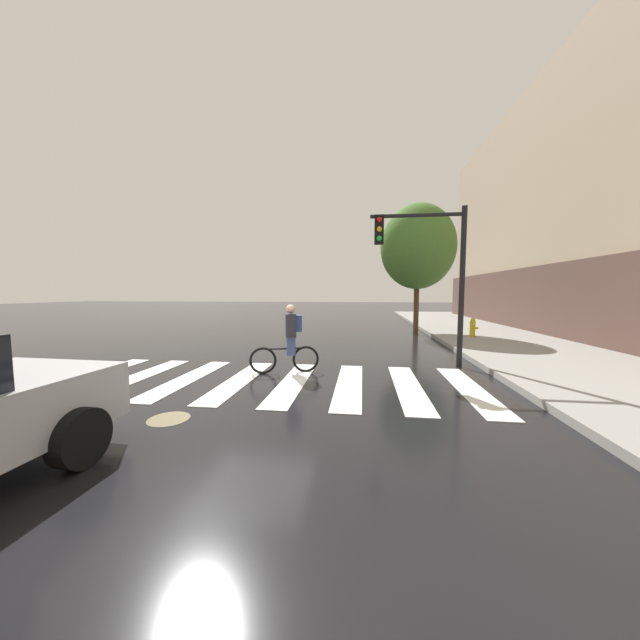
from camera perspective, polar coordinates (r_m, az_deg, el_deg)
ground_plane at (r=7.55m, az=-11.73°, el=-10.47°), size 120.00×120.00×0.00m
crosswalk_stripes at (r=7.46m, az=-9.48°, el=-10.58°), size 9.21×3.49×0.01m
manhole_cover at (r=5.82m, az=-25.11°, el=-15.49°), size 0.64×0.64×0.01m
cyclist at (r=7.98m, az=-5.40°, el=-3.36°), size 1.65×0.56×1.69m
traffic_light_near at (r=9.12m, az=18.80°, el=10.13°), size 2.47×0.28×4.20m
fire_hydrant at (r=14.90m, az=25.31°, el=-1.19°), size 0.33×0.22×0.78m
street_tree_near at (r=15.99m, az=16.84°, el=12.24°), size 3.41×3.41×6.06m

